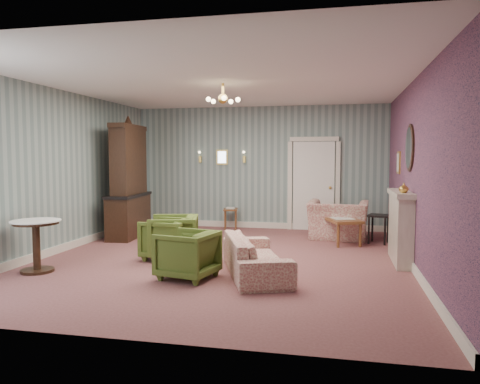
% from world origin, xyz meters
% --- Properties ---
extents(floor, '(7.00, 7.00, 0.00)m').
position_xyz_m(floor, '(0.00, 0.00, 0.00)').
color(floor, '#844E4D').
rests_on(floor, ground).
extents(ceiling, '(7.00, 7.00, 0.00)m').
position_xyz_m(ceiling, '(0.00, 0.00, 2.90)').
color(ceiling, white).
rests_on(ceiling, ground).
extents(wall_back, '(6.00, 0.00, 6.00)m').
position_xyz_m(wall_back, '(0.00, 3.50, 1.45)').
color(wall_back, slate).
rests_on(wall_back, ground).
extents(wall_front, '(6.00, 0.00, 6.00)m').
position_xyz_m(wall_front, '(0.00, -3.50, 1.45)').
color(wall_front, slate).
rests_on(wall_front, ground).
extents(wall_left, '(0.00, 7.00, 7.00)m').
position_xyz_m(wall_left, '(-3.00, 0.00, 1.45)').
color(wall_left, slate).
rests_on(wall_left, ground).
extents(wall_right, '(0.00, 7.00, 7.00)m').
position_xyz_m(wall_right, '(3.00, 0.00, 1.45)').
color(wall_right, slate).
rests_on(wall_right, ground).
extents(wall_right_floral, '(0.00, 7.00, 7.00)m').
position_xyz_m(wall_right_floral, '(2.98, 0.00, 1.45)').
color(wall_right_floral, '#A9546A').
rests_on(wall_right_floral, ground).
extents(door, '(1.12, 0.12, 2.16)m').
position_xyz_m(door, '(1.30, 3.46, 1.08)').
color(door, white).
rests_on(door, floor).
extents(olive_chair_a, '(0.82, 0.85, 0.74)m').
position_xyz_m(olive_chair_a, '(-0.20, -1.28, 0.37)').
color(olive_chair_a, '#4B6021').
rests_on(olive_chair_a, floor).
extents(olive_chair_b, '(0.90, 0.94, 0.80)m').
position_xyz_m(olive_chair_b, '(-0.84, -0.09, 0.40)').
color(olive_chair_b, '#4B6021').
rests_on(olive_chair_b, floor).
extents(olive_chair_c, '(0.74, 0.78, 0.75)m').
position_xyz_m(olive_chair_c, '(-0.92, -0.18, 0.38)').
color(olive_chair_c, '#4B6021').
rests_on(olive_chair_c, floor).
extents(sofa_chintz, '(1.18, 1.98, 0.75)m').
position_xyz_m(sofa_chintz, '(0.70, -0.87, 0.37)').
color(sofa_chintz, '#953C3E').
rests_on(sofa_chintz, floor).
extents(wingback_chair, '(1.26, 0.87, 1.05)m').
position_xyz_m(wingback_chair, '(1.87, 2.39, 0.53)').
color(wingback_chair, '#953C3E').
rests_on(wingback_chair, floor).
extents(dresser, '(0.65, 1.55, 2.53)m').
position_xyz_m(dresser, '(-2.50, 1.69, 1.26)').
color(dresser, black).
rests_on(dresser, floor).
extents(fireplace, '(0.30, 1.40, 1.16)m').
position_xyz_m(fireplace, '(2.86, 0.40, 0.58)').
color(fireplace, beige).
rests_on(fireplace, floor).
extents(mantel_vase, '(0.15, 0.15, 0.15)m').
position_xyz_m(mantel_vase, '(2.84, 0.00, 1.23)').
color(mantel_vase, gold).
rests_on(mantel_vase, fireplace).
extents(oval_mirror, '(0.04, 0.76, 0.84)m').
position_xyz_m(oval_mirror, '(2.96, 0.40, 1.85)').
color(oval_mirror, white).
rests_on(oval_mirror, wall_right).
extents(framed_print, '(0.04, 0.34, 0.42)m').
position_xyz_m(framed_print, '(2.97, 1.75, 1.60)').
color(framed_print, gold).
rests_on(framed_print, wall_right).
extents(coffee_table, '(0.85, 1.11, 0.50)m').
position_xyz_m(coffee_table, '(1.94, 1.87, 0.25)').
color(coffee_table, brown).
rests_on(coffee_table, floor).
extents(side_table_black, '(0.48, 0.48, 0.58)m').
position_xyz_m(side_table_black, '(2.65, 1.97, 0.29)').
color(side_table_black, black).
rests_on(side_table_black, floor).
extents(pedestal_table, '(0.90, 0.90, 0.78)m').
position_xyz_m(pedestal_table, '(-2.50, -1.41, 0.39)').
color(pedestal_table, black).
rests_on(pedestal_table, floor).
extents(nesting_table, '(0.38, 0.46, 0.53)m').
position_xyz_m(nesting_table, '(-0.61, 3.14, 0.27)').
color(nesting_table, brown).
rests_on(nesting_table, floor).
extents(gilt_mirror_back, '(0.28, 0.06, 0.36)m').
position_xyz_m(gilt_mirror_back, '(-0.90, 3.46, 1.70)').
color(gilt_mirror_back, gold).
rests_on(gilt_mirror_back, wall_back).
extents(sconce_left, '(0.16, 0.12, 0.30)m').
position_xyz_m(sconce_left, '(-1.45, 3.44, 1.70)').
color(sconce_left, gold).
rests_on(sconce_left, wall_back).
extents(sconce_right, '(0.16, 0.12, 0.30)m').
position_xyz_m(sconce_right, '(-0.35, 3.44, 1.70)').
color(sconce_right, gold).
rests_on(sconce_right, wall_back).
extents(chandelier, '(0.56, 0.56, 0.36)m').
position_xyz_m(chandelier, '(0.00, 0.00, 2.63)').
color(chandelier, gold).
rests_on(chandelier, ceiling).
extents(burgundy_cushion, '(0.41, 0.28, 0.39)m').
position_xyz_m(burgundy_cushion, '(1.82, 2.24, 0.48)').
color(burgundy_cushion, maroon).
rests_on(burgundy_cushion, wingback_chair).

